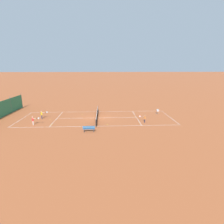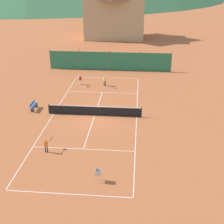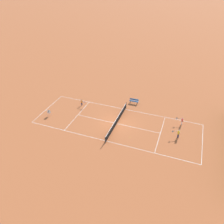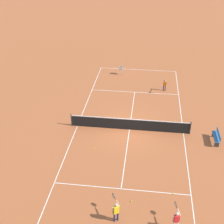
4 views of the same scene
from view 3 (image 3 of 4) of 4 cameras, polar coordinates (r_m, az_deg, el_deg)
name	(u,v)px [view 3 (image 3 of 4)]	position (r m, az deg, el deg)	size (l,w,h in m)	color
ground_plane	(117,124)	(32.07, 1.26, -3.04)	(600.00, 600.00, 0.00)	#A8542D
court_line_markings	(117,124)	(32.06, 1.26, -3.03)	(8.25, 23.85, 0.01)	white
tennis_net	(117,121)	(31.77, 1.27, -2.32)	(9.18, 0.08, 1.06)	#2D2D2D
player_far_service	(82,102)	(36.21, -7.89, 2.63)	(0.53, 0.92, 1.12)	#23284C
player_near_baseline	(182,121)	(33.02, 17.78, -2.16)	(0.40, 1.05, 1.22)	white
player_far_baseline	(178,133)	(30.49, 16.92, -5.31)	(0.50, 1.05, 1.25)	#23284C
tennis_ball_alley_left	(168,132)	(31.50, 14.40, -5.00)	(0.07, 0.07, 0.07)	#CCE033
tennis_ball_alley_right	(78,116)	(33.97, -8.81, -1.03)	(0.07, 0.07, 0.07)	#CCE033
tennis_ball_near_corner	(185,163)	(27.63, 18.60, -12.52)	(0.07, 0.07, 0.07)	#CCE033
tennis_ball_service_box	(115,109)	(35.22, 0.72, 0.80)	(0.07, 0.07, 0.07)	#CCE033
tennis_ball_by_net_right	(164,121)	(33.47, 13.43, -2.25)	(0.07, 0.07, 0.07)	#CCE033
tennis_ball_mid_court	(87,105)	(36.41, -6.52, 1.78)	(0.07, 0.07, 0.07)	#CCE033
tennis_ball_by_net_left	(130,137)	(29.74, 4.66, -6.53)	(0.07, 0.07, 0.07)	#CCE033
ball_hopper	(49,112)	(34.69, -16.13, -0.04)	(0.36, 0.36, 0.89)	#B7B7BC
courtside_bench	(134,101)	(36.69, 5.75, 2.87)	(0.36, 1.50, 0.84)	#336699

